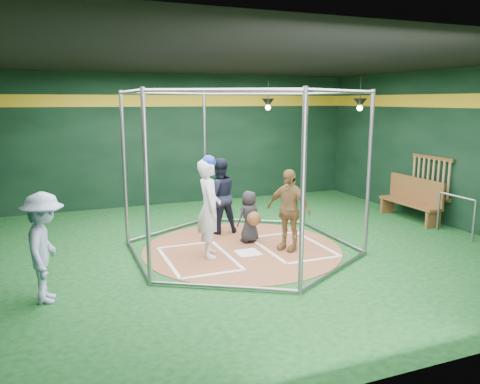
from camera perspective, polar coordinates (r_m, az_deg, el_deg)
name	(u,v)px	position (r m, az deg, el deg)	size (l,w,h in m)	color
room_shell	(242,158)	(8.68, 0.22, 4.13)	(10.10, 9.10, 3.53)	#0D3B14
clay_disc	(242,249)	(9.06, 0.24, -6.92)	(3.80, 3.80, 0.01)	brown
home_plate	(248,253)	(8.79, 0.97, -7.41)	(0.43, 0.43, 0.01)	white
batter_box_left	(198,258)	(8.53, -5.12, -8.04)	(1.17, 1.77, 0.01)	white
batter_box_right	(292,246)	(9.22, 6.34, -6.59)	(1.17, 1.77, 0.01)	white
batting_cage	(242,172)	(8.71, 0.24, 2.47)	(4.05, 4.67, 3.00)	gray
bat_rack	(431,177)	(11.82, 22.22, 1.72)	(0.07, 1.25, 0.98)	brown
pendant_lamp_near	(268,103)	(12.79, 3.44, 10.78)	(0.34, 0.34, 0.90)	black
pendant_lamp_far	(360,103)	(12.32, 14.42, 10.45)	(0.34, 0.34, 0.90)	black
batter_figure	(209,207)	(8.42, -3.79, -1.80)	(0.56, 0.73, 1.85)	silver
visitor_leopard	(288,210)	(8.85, 5.91, -2.17)	(0.91, 0.38, 1.55)	#A68147
catcher_figure	(250,217)	(9.31, 1.18, -3.04)	(0.57, 0.61, 1.04)	black
umpire	(219,196)	(9.94, -2.55, -0.46)	(0.78, 0.61, 1.61)	black
bystander_blue	(45,248)	(7.11, -22.71, -6.29)	(1.02, 0.58, 1.57)	#99A9CB
dugout_bench	(412,198)	(11.87, 20.27, -0.72)	(0.41, 1.74, 1.02)	brown
steel_railing	(456,209)	(10.83, 24.85, -1.85)	(0.05, 1.00, 0.86)	gray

